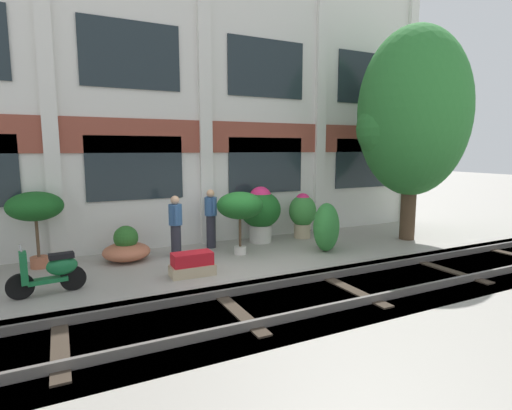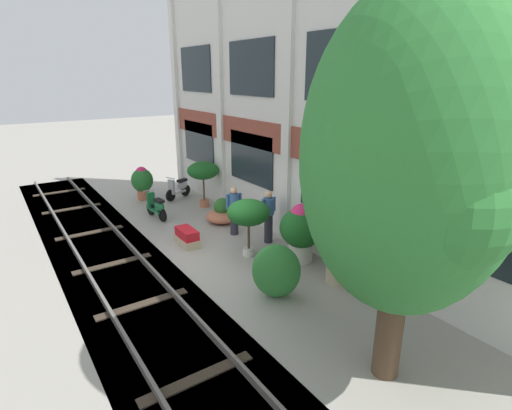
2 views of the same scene
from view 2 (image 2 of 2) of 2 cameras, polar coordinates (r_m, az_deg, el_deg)
ground_plane at (r=11.42m, az=-6.41°, el=-7.70°), size 80.00×80.00×0.00m
apartment_facade at (r=11.93m, az=5.64°, el=13.70°), size 16.11×0.64×8.14m
rail_tracks at (r=10.73m, az=-17.91°, el=-11.15°), size 23.75×2.80×0.43m
broadleaf_tree at (r=6.27m, az=21.10°, el=5.64°), size 3.39×3.23×6.32m
potted_plant_stone_basin at (r=10.04m, az=11.59°, el=-6.68°), size 0.85×0.85×1.40m
potted_plant_terracotta_small at (r=15.50m, az=-7.57°, el=4.73°), size 1.22×1.22×1.79m
potted_plant_wide_bowl at (r=14.04m, az=-4.82°, el=-1.22°), size 1.15×1.15×0.88m
potted_plant_tall_urn at (r=11.13m, az=-1.08°, el=-1.19°), size 1.21×1.21×1.66m
potted_plant_ribbed_drum at (r=10.98m, az=6.52°, el=-3.39°), size 1.20×1.20×1.66m
potted_plant_fluted_column at (r=17.15m, az=-15.95°, el=3.35°), size 0.88×0.88×1.37m
potted_plant_square_trough at (r=12.37m, az=-9.80°, el=-4.55°), size 0.98×0.50×0.51m
scooter_near_curb at (r=14.75m, az=-13.98°, el=-0.26°), size 1.38×0.50×0.98m
scooter_second_parked at (r=17.02m, az=-10.92°, el=2.41°), size 0.72×1.30×0.98m
resident_by_doorway at (r=12.15m, az=1.80°, el=-1.47°), size 0.34×0.53×1.65m
resident_watching_tracks at (r=12.78m, az=-3.16°, el=-0.64°), size 0.34×0.52×1.59m
topiary_hedge at (r=9.32m, az=2.92°, el=-9.40°), size 1.26×1.32×1.31m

